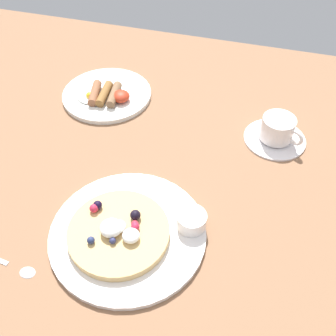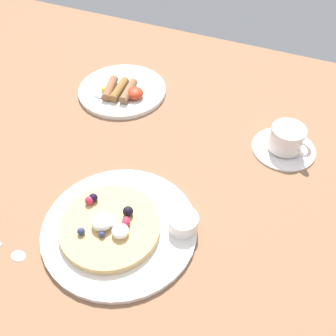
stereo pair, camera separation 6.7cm
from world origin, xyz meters
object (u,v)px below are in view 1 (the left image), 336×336
(breakfast_plate, at_px, (107,94))
(teaspoon, at_px, (13,266))
(pancake_plate, at_px, (128,233))
(coffee_cup, at_px, (278,128))
(syrup_ramekin, at_px, (192,220))
(coffee_saucer, at_px, (275,138))

(breakfast_plate, distance_m, teaspoon, 0.50)
(pancake_plate, relative_size, coffee_cup, 3.02)
(coffee_cup, height_order, teaspoon, coffee_cup)
(coffee_cup, bearing_deg, syrup_ramekin, -113.90)
(pancake_plate, relative_size, teaspoon, 2.07)
(syrup_ramekin, relative_size, teaspoon, 0.39)
(syrup_ramekin, xyz_separation_m, breakfast_plate, (-0.30, 0.34, -0.02))
(coffee_cup, bearing_deg, pancake_plate, -125.27)
(breakfast_plate, relative_size, coffee_saucer, 1.62)
(coffee_cup, bearing_deg, breakfast_plate, 173.58)
(pancake_plate, height_order, teaspoon, pancake_plate)
(pancake_plate, xyz_separation_m, teaspoon, (-0.17, -0.12, -0.00))
(breakfast_plate, height_order, coffee_cup, coffee_cup)
(teaspoon, bearing_deg, coffee_saucer, 48.20)
(breakfast_plate, height_order, teaspoon, breakfast_plate)
(coffee_cup, xyz_separation_m, teaspoon, (-0.40, -0.45, -0.03))
(pancake_plate, xyz_separation_m, syrup_ramekin, (0.11, 0.04, 0.02))
(coffee_saucer, distance_m, teaspoon, 0.60)
(syrup_ramekin, xyz_separation_m, teaspoon, (-0.28, -0.16, -0.02))
(coffee_saucer, relative_size, coffee_cup, 1.47)
(breakfast_plate, bearing_deg, pancake_plate, -62.80)
(breakfast_plate, bearing_deg, syrup_ramekin, -47.95)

